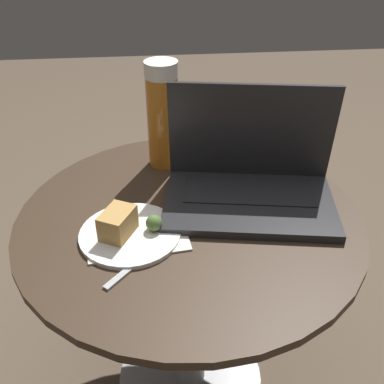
# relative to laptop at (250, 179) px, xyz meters

# --- Properties ---
(ground_plane) EXTENTS (6.00, 6.00, 0.00)m
(ground_plane) POSITION_rel_laptop_xyz_m (-0.13, -0.05, -0.61)
(ground_plane) COLOR brown
(table) EXTENTS (0.71, 0.71, 0.56)m
(table) POSITION_rel_laptop_xyz_m (-0.13, -0.05, -0.20)
(table) COLOR #9E9EA3
(table) RESTS_ON ground_plane
(napkin) EXTENTS (0.21, 0.15, 0.00)m
(napkin) POSITION_rel_laptop_xyz_m (-0.24, -0.11, -0.05)
(napkin) COLOR silver
(napkin) RESTS_ON table
(laptop) EXTENTS (0.39, 0.28, 0.24)m
(laptop) POSITION_rel_laptop_xyz_m (0.00, 0.00, 0.00)
(laptop) COLOR #232326
(laptop) RESTS_ON table
(beer_glass) EXTENTS (0.08, 0.08, 0.25)m
(beer_glass) POSITION_rel_laptop_xyz_m (-0.17, 0.17, 0.08)
(beer_glass) COLOR #C6701E
(beer_glass) RESTS_ON table
(snack_plate) EXTENTS (0.20, 0.20, 0.06)m
(snack_plate) POSITION_rel_laptop_xyz_m (-0.26, -0.10, -0.03)
(snack_plate) COLOR white
(snack_plate) RESTS_ON table
(fork) EXTENTS (0.14, 0.15, 0.00)m
(fork) POSITION_rel_laptop_xyz_m (-0.22, -0.16, -0.05)
(fork) COLOR #B2B2B7
(fork) RESTS_ON table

